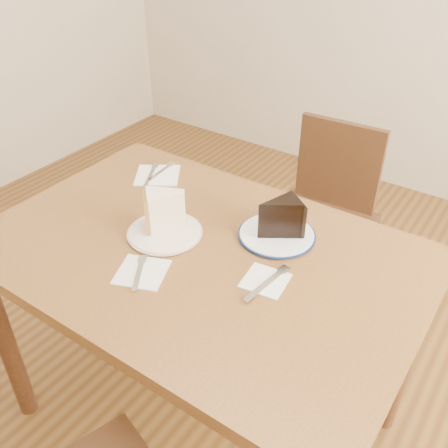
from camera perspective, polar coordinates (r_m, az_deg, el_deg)
ground at (r=1.92m, az=-2.23°, el=-20.91°), size 4.00×4.00×0.00m
table at (r=1.43m, az=-2.81°, el=-5.99°), size 1.20×0.80×0.75m
chair_far at (r=2.06m, az=11.07°, el=0.85°), size 0.42×0.42×0.82m
plate_cream at (r=1.42m, az=-6.77°, el=-0.99°), size 0.20×0.20×0.01m
plate_navy at (r=1.41m, az=6.04°, el=-1.25°), size 0.21×0.21×0.01m
carrot_cake at (r=1.41m, az=-6.55°, el=1.53°), size 0.13×0.13×0.11m
chocolate_cake at (r=1.38m, az=6.10°, el=0.46°), size 0.13×0.14×0.10m
napkin_cream at (r=1.30m, az=-9.38°, el=-5.44°), size 0.16×0.16×0.00m
napkin_navy at (r=1.26m, az=4.73°, el=-6.47°), size 0.12×0.12×0.00m
napkin_spare at (r=1.72m, az=-7.60°, el=5.55°), size 0.20×0.20×0.00m
fork_cream at (r=1.29m, az=-9.71°, el=-5.57°), size 0.09×0.12×0.00m
knife_navy at (r=1.25m, az=4.90°, el=-6.79°), size 0.04×0.17×0.00m
fork_spare at (r=1.73m, az=-7.16°, el=5.99°), size 0.03×0.14×0.00m
knife_spare at (r=1.71m, az=-8.38°, el=5.52°), size 0.09×0.15×0.00m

